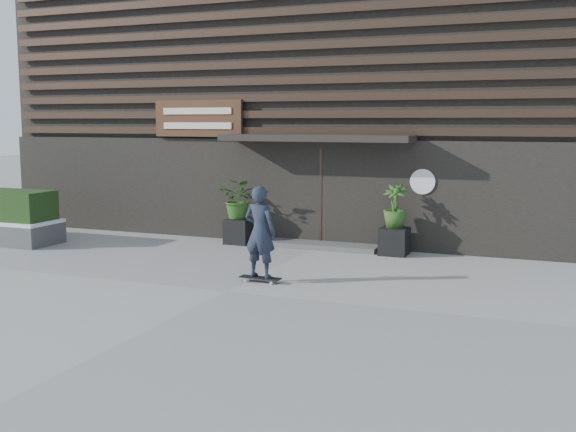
% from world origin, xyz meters
% --- Properties ---
extents(ground, '(80.00, 80.00, 0.00)m').
position_xyz_m(ground, '(0.00, 0.00, 0.00)').
color(ground, '#9A9892').
rests_on(ground, ground).
extents(entrance_step, '(3.00, 0.80, 0.12)m').
position_xyz_m(entrance_step, '(0.00, 4.60, 0.06)').
color(entrance_step, '#4F4F4C').
rests_on(entrance_step, ground).
extents(planter_pot_left, '(0.60, 0.60, 0.60)m').
position_xyz_m(planter_pot_left, '(-1.90, 4.40, 0.30)').
color(planter_pot_left, black).
rests_on(planter_pot_left, ground).
extents(bamboo_left, '(0.86, 0.75, 0.96)m').
position_xyz_m(bamboo_left, '(-1.90, 4.40, 1.08)').
color(bamboo_left, '#2D591E').
rests_on(bamboo_left, planter_pot_left).
extents(planter_pot_right, '(0.60, 0.60, 0.60)m').
position_xyz_m(planter_pot_right, '(1.90, 4.40, 0.30)').
color(planter_pot_right, black).
rests_on(planter_pot_right, ground).
extents(bamboo_right, '(0.54, 0.54, 0.96)m').
position_xyz_m(bamboo_right, '(1.90, 4.40, 1.08)').
color(bamboo_right, '#2D591E').
rests_on(bamboo_right, planter_pot_right).
extents(building, '(18.00, 11.00, 8.00)m').
position_xyz_m(building, '(-0.00, 9.96, 3.99)').
color(building, black).
rests_on(building, ground).
extents(skateboarder, '(0.78, 0.46, 1.78)m').
position_xyz_m(skateboarder, '(0.25, 0.86, 0.93)').
color(skateboarder, black).
rests_on(skateboarder, ground).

